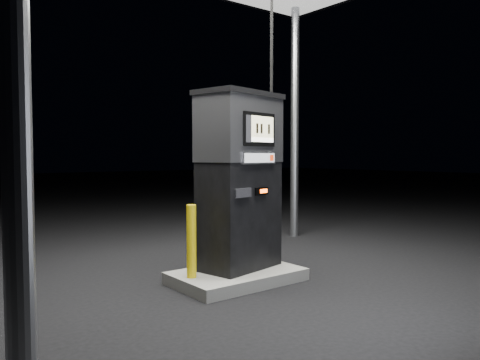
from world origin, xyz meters
TOP-DOWN VIEW (x-y plane):
  - ground at (0.00, 0.00)m, footprint 80.00×80.00m
  - pump_island at (0.00, 0.00)m, footprint 1.60×1.00m
  - fuel_dispenser at (0.13, 0.10)m, footprint 1.31×0.89m
  - bollard_left at (-0.63, 0.07)m, footprint 0.12×0.12m
  - bollard_right at (0.74, 0.04)m, footprint 0.12×0.12m

SIDE VIEW (x-z plane):
  - ground at x=0.00m, z-range 0.00..0.00m
  - pump_island at x=0.00m, z-range 0.00..0.15m
  - bollard_right at x=0.74m, z-range 0.15..0.93m
  - bollard_left at x=-0.63m, z-range 0.15..1.02m
  - fuel_dispenser at x=0.13m, z-range -1.04..3.66m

